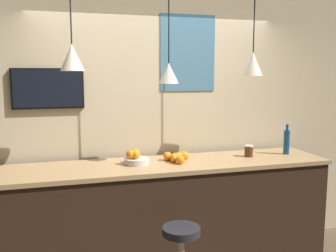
# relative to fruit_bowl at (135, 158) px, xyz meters

# --- Properties ---
(back_wall) EXTENTS (8.00, 0.06, 2.90)m
(back_wall) POSITION_rel_fruit_bowl_xyz_m (0.30, 0.42, 0.30)
(back_wall) COLOR beige
(back_wall) RESTS_ON ground_plane
(service_counter) EXTENTS (3.11, 0.69, 1.10)m
(service_counter) POSITION_rel_fruit_bowl_xyz_m (0.30, -0.03, -0.60)
(service_counter) COLOR black
(service_counter) RESTS_ON ground_plane
(fruit_bowl) EXTENTS (0.23, 0.23, 0.14)m
(fruit_bowl) POSITION_rel_fruit_bowl_xyz_m (0.00, 0.00, 0.00)
(fruit_bowl) COLOR beige
(fruit_bowl) RESTS_ON service_counter
(orange_pile) EXTENTS (0.25, 0.26, 0.09)m
(orange_pile) POSITION_rel_fruit_bowl_xyz_m (0.41, 0.01, -0.02)
(orange_pile) COLOR orange
(orange_pile) RESTS_ON service_counter
(juice_bottle) EXTENTS (0.06, 0.06, 0.31)m
(juice_bottle) POSITION_rel_fruit_bowl_xyz_m (1.60, -0.00, 0.08)
(juice_bottle) COLOR navy
(juice_bottle) RESTS_ON service_counter
(spread_jar) EXTENTS (0.09, 0.09, 0.12)m
(spread_jar) POSITION_rel_fruit_bowl_xyz_m (1.16, -0.00, 0.00)
(spread_jar) COLOR #562D19
(spread_jar) RESTS_ON service_counter
(pendant_lamp_left) EXTENTS (0.20, 0.20, 0.85)m
(pendant_lamp_left) POSITION_rel_fruit_bowl_xyz_m (-0.54, -0.06, 0.92)
(pendant_lamp_left) COLOR black
(pendant_lamp_middle) EXTENTS (0.18, 0.18, 0.96)m
(pendant_lamp_middle) POSITION_rel_fruit_bowl_xyz_m (0.30, -0.06, 0.79)
(pendant_lamp_middle) COLOR black
(pendant_lamp_right) EXTENTS (0.19, 0.19, 0.89)m
(pendant_lamp_right) POSITION_rel_fruit_bowl_xyz_m (1.15, -0.06, 0.87)
(pendant_lamp_right) COLOR black
(mounted_tv) EXTENTS (0.66, 0.04, 0.38)m
(mounted_tv) POSITION_rel_fruit_bowl_xyz_m (-0.76, 0.37, 0.64)
(mounted_tv) COLOR black
(wall_poster) EXTENTS (0.59, 0.01, 0.78)m
(wall_poster) POSITION_rel_fruit_bowl_xyz_m (0.64, 0.39, 0.99)
(wall_poster) COLOR teal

